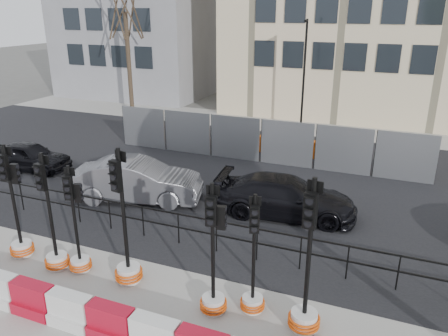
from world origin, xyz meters
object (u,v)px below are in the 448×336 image
at_px(traffic_signal_d, 79,247).
at_px(traffic_signal_h, 305,301).
at_px(car_a, 29,156).
at_px(car_c, 286,197).

height_order(traffic_signal_d, traffic_signal_h, traffic_signal_h).
distance_m(traffic_signal_d, traffic_signal_h, 5.95).
xyz_separation_m(traffic_signal_d, traffic_signal_h, (5.95, -0.01, 0.02)).
height_order(car_a, car_c, car_c).
distance_m(traffic_signal_d, car_c, 6.71).
xyz_separation_m(traffic_signal_d, car_a, (-7.07, 5.37, -0.09)).
bearing_deg(car_c, car_a, 83.39).
height_order(traffic_signal_h, car_c, traffic_signal_h).
bearing_deg(traffic_signal_d, car_c, 33.95).
bearing_deg(car_a, car_c, -96.70).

